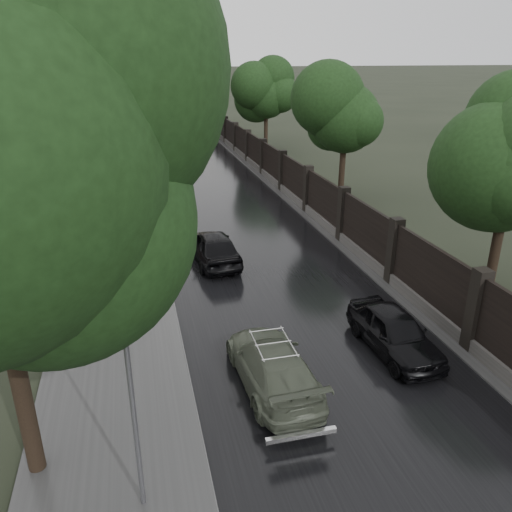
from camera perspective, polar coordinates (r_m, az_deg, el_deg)
The scene contains 13 objects.
road at distance 196.47m, azimuth -13.30°, elevation 19.02°, with size 8.00×420.00×0.02m, color black.
sidewalk_left at distance 196.40m, azimuth -15.14°, elevation 18.87°, with size 4.00×420.00×0.16m, color #2D2D2D.
verge_right at distance 196.68m, azimuth -11.61°, elevation 19.16°, with size 3.00×420.00×0.08m, color #2D2D2D.
fence_right at distance 40.13m, azimuth 0.08°, elevation 11.32°, with size 0.45×75.72×2.70m.
tree_left_far at distance 36.49m, azimuth -19.43°, elevation 15.77°, with size 4.25×4.25×7.39m.
tree_right_a at distance 19.27m, azimuth 27.18°, elevation 9.11°, with size 4.08×4.08×7.01m.
tree_right_b at distance 31.07m, azimuth 10.17°, elevation 15.20°, with size 4.08×4.08×7.01m.
tree_right_c at distance 48.02m, azimuth 1.16°, elevation 17.82°, with size 4.08×4.08×7.01m.
lamp_post at distance 9.66m, azimuth -13.98°, elevation -15.61°, with size 0.25×0.12×5.11m.
traffic_light at distance 31.81m, azimuth -12.71°, elevation 10.50°, with size 0.16×0.32×4.00m.
volga_sedan at distance 13.86m, azimuth 1.93°, elevation -12.36°, with size 1.81×4.46×1.29m, color #495040.
hatchback_left at distance 21.72m, azimuth -4.94°, elevation 1.07°, with size 1.72×4.29×1.46m, color black.
car_right_near at distance 15.87m, azimuth 15.53°, elevation -8.34°, with size 1.57×3.89×1.33m, color black.
Camera 1 is at (-5.01, -6.22, 8.47)m, focal length 35.00 mm.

